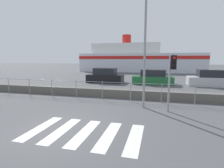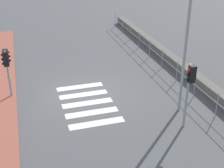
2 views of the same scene
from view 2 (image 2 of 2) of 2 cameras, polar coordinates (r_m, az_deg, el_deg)
The scene contains 7 objects.
ground_plane at distance 15.61m, azimuth -5.29°, elevation -1.84°, with size 160.00×160.00×0.00m, color #4C4C4F.
crosswalk at distance 14.79m, azimuth -4.52°, elevation -3.49°, with size 4.05×2.40×0.01m.
seawall at distance 17.52m, azimuth 14.23°, elevation 1.65°, with size 24.66×0.55×0.54m.
harbor_fence at distance 16.90m, azimuth 11.85°, elevation 2.88°, with size 22.24×0.04×1.19m.
traffic_light_near at distance 15.24m, azimuth -18.74°, elevation 3.87°, with size 0.58×0.41×2.41m.
traffic_light_far at distance 12.36m, azimuth 14.00°, elevation 0.20°, with size 0.34×0.32×2.79m.
streetlamp at distance 12.90m, azimuth 13.18°, elevation 11.36°, with size 0.32×1.02×6.82m.
Camera 2 is at (13.56, -2.58, 7.30)m, focal length 50.00 mm.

